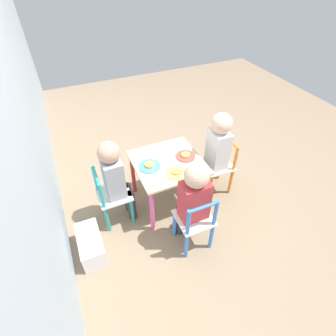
{
  "coord_description": "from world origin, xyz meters",
  "views": [
    {
      "loc": [
        -1.52,
        0.67,
        1.84
      ],
      "look_at": [
        0.0,
        0.0,
        0.4
      ],
      "focal_mm": 28.0,
      "sensor_mm": 36.0,
      "label": 1
    }
  ],
  "objects_px": {
    "chair_teal": "(112,197)",
    "child_back": "(116,176)",
    "chair_orange": "(219,166)",
    "child_left": "(193,197)",
    "plate_left": "(176,173)",
    "storage_bin": "(91,245)",
    "plate_front": "(186,156)",
    "chair_blue": "(195,222)",
    "plate_back": "(150,166)",
    "kids_table": "(168,168)",
    "child_front": "(216,147)"
  },
  "relations": [
    {
      "from": "chair_teal",
      "to": "child_back",
      "type": "relative_size",
      "value": 0.68
    },
    {
      "from": "plate_left",
      "to": "storage_bin",
      "type": "height_order",
      "value": "plate_left"
    },
    {
      "from": "child_front",
      "to": "plate_back",
      "type": "distance_m",
      "value": 0.61
    },
    {
      "from": "storage_bin",
      "to": "plate_front",
      "type": "bearing_deg",
      "value": -74.44
    },
    {
      "from": "chair_blue",
      "to": "plate_left",
      "type": "height_order",
      "value": "chair_blue"
    },
    {
      "from": "kids_table",
      "to": "plate_left",
      "type": "relative_size",
      "value": 3.47
    },
    {
      "from": "child_front",
      "to": "plate_front",
      "type": "bearing_deg",
      "value": -91.9
    },
    {
      "from": "plate_front",
      "to": "chair_blue",
      "type": "bearing_deg",
      "value": 162.01
    },
    {
      "from": "kids_table",
      "to": "plate_front",
      "type": "relative_size",
      "value": 3.39
    },
    {
      "from": "kids_table",
      "to": "chair_blue",
      "type": "xyz_separation_m",
      "value": [
        -0.5,
        0.0,
        -0.13
      ]
    },
    {
      "from": "child_front",
      "to": "child_back",
      "type": "distance_m",
      "value": 0.89
    },
    {
      "from": "chair_blue",
      "to": "kids_table",
      "type": "bearing_deg",
      "value": -90.0
    },
    {
      "from": "storage_bin",
      "to": "kids_table",
      "type": "bearing_deg",
      "value": -71.34
    },
    {
      "from": "chair_teal",
      "to": "child_front",
      "type": "height_order",
      "value": "child_front"
    },
    {
      "from": "plate_front",
      "to": "child_front",
      "type": "bearing_deg",
      "value": -95.24
    },
    {
      "from": "chair_teal",
      "to": "plate_front",
      "type": "bearing_deg",
      "value": -90.15
    },
    {
      "from": "chair_orange",
      "to": "child_back",
      "type": "bearing_deg",
      "value": -88.15
    },
    {
      "from": "plate_left",
      "to": "child_back",
      "type": "bearing_deg",
      "value": 70.54
    },
    {
      "from": "chair_blue",
      "to": "child_left",
      "type": "distance_m",
      "value": 0.22
    },
    {
      "from": "child_left",
      "to": "plate_front",
      "type": "relative_size",
      "value": 4.8
    },
    {
      "from": "kids_table",
      "to": "storage_bin",
      "type": "distance_m",
      "value": 0.85
    },
    {
      "from": "storage_bin",
      "to": "chair_orange",
      "type": "bearing_deg",
      "value": -79.82
    },
    {
      "from": "chair_orange",
      "to": "chair_teal",
      "type": "relative_size",
      "value": 1.0
    },
    {
      "from": "chair_orange",
      "to": "child_left",
      "type": "xyz_separation_m",
      "value": [
        -0.41,
        0.5,
        0.21
      ]
    },
    {
      "from": "kids_table",
      "to": "chair_orange",
      "type": "height_order",
      "value": "chair_orange"
    },
    {
      "from": "kids_table",
      "to": "child_back",
      "type": "xyz_separation_m",
      "value": [
        -0.0,
        0.44,
        0.08
      ]
    },
    {
      "from": "chair_blue",
      "to": "child_back",
      "type": "bearing_deg",
      "value": -48.26
    },
    {
      "from": "child_front",
      "to": "child_back",
      "type": "relative_size",
      "value": 1.04
    },
    {
      "from": "child_left",
      "to": "plate_back",
      "type": "bearing_deg",
      "value": -70.0
    },
    {
      "from": "kids_table",
      "to": "child_left",
      "type": "relative_size",
      "value": 0.71
    },
    {
      "from": "chair_teal",
      "to": "plate_front",
      "type": "distance_m",
      "value": 0.7
    },
    {
      "from": "chair_orange",
      "to": "chair_teal",
      "type": "bearing_deg",
      "value": -88.03
    },
    {
      "from": "chair_orange",
      "to": "child_left",
      "type": "height_order",
      "value": "child_left"
    },
    {
      "from": "chair_orange",
      "to": "plate_front",
      "type": "distance_m",
      "value": 0.4
    },
    {
      "from": "child_left",
      "to": "plate_left",
      "type": "relative_size",
      "value": 4.91
    },
    {
      "from": "chair_blue",
      "to": "plate_left",
      "type": "xyz_separation_m",
      "value": [
        0.34,
        -0.0,
        0.21
      ]
    },
    {
      "from": "plate_left",
      "to": "storage_bin",
      "type": "relative_size",
      "value": 0.47
    },
    {
      "from": "storage_bin",
      "to": "child_front",
      "type": "bearing_deg",
      "value": -79.18
    },
    {
      "from": "kids_table",
      "to": "storage_bin",
      "type": "xyz_separation_m",
      "value": [
        -0.26,
        0.76,
        -0.31
      ]
    },
    {
      "from": "child_left",
      "to": "plate_front",
      "type": "height_order",
      "value": "child_left"
    },
    {
      "from": "chair_blue",
      "to": "chair_teal",
      "type": "xyz_separation_m",
      "value": [
        0.5,
        0.5,
        0.0
      ]
    },
    {
      "from": "chair_orange",
      "to": "plate_front",
      "type": "height_order",
      "value": "chair_orange"
    },
    {
      "from": "plate_front",
      "to": "plate_back",
      "type": "distance_m",
      "value": 0.32
    },
    {
      "from": "plate_front",
      "to": "plate_back",
      "type": "relative_size",
      "value": 0.93
    },
    {
      "from": "chair_blue",
      "to": "storage_bin",
      "type": "distance_m",
      "value": 0.81
    },
    {
      "from": "child_back",
      "to": "child_left",
      "type": "bearing_deg",
      "value": -135.46
    },
    {
      "from": "chair_orange",
      "to": "chair_teal",
      "type": "xyz_separation_m",
      "value": [
        0.02,
        1.01,
        0.0
      ]
    },
    {
      "from": "chair_blue",
      "to": "plate_back",
      "type": "distance_m",
      "value": 0.57
    },
    {
      "from": "storage_bin",
      "to": "chair_blue",
      "type": "bearing_deg",
      "value": -108.22
    },
    {
      "from": "plate_back",
      "to": "storage_bin",
      "type": "height_order",
      "value": "plate_back"
    }
  ]
}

